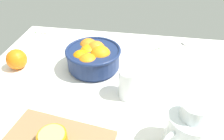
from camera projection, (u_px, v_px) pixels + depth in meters
ground_plane at (122, 95)px, 83.66cm from camera, size 115.83×95.81×3.00cm
fruit_bowl at (93, 57)px, 91.95cm from camera, size 22.57×22.57×11.19cm
juice_pitcher at (187, 133)px, 60.27cm from camera, size 13.80×13.17×17.29cm
juice_glass at (130, 85)px, 78.83cm from camera, size 8.04×8.04×10.92cm
orange_half_0 at (55, 140)px, 61.80cm from camera, size 6.90×6.90×3.57cm
orange_half_1 at (53, 139)px, 61.50cm from camera, size 8.07×8.07×4.23cm
loose_orange_0 at (17, 59)px, 92.98cm from camera, size 8.43×8.43×8.43cm
spoon at (189, 47)px, 109.05cm from camera, size 9.47×13.61×1.00cm
herb_sprig_0 at (40, 33)px, 121.44cm from camera, size 8.98×1.00×1.00cm
herb_sprig_1 at (157, 49)px, 107.76cm from camera, size 5.84×5.25×0.89cm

